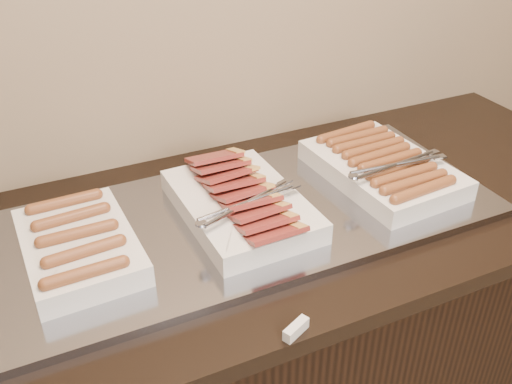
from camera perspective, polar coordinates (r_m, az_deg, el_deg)
counter at (r=1.62m, az=-0.82°, el=-15.96°), size 2.06×0.76×0.90m
warming_tray at (r=1.30m, az=-1.79°, el=-2.68°), size 1.20×0.50×0.02m
dish_left at (r=1.21m, az=-17.30°, el=-5.07°), size 0.22×0.33×0.07m
dish_center at (r=1.28m, az=-1.52°, el=-1.08°), size 0.27×0.40×0.09m
dish_right at (r=1.45m, az=12.59°, el=2.47°), size 0.28×0.40×0.08m
label_holder at (r=1.04m, az=4.01°, el=-13.52°), size 0.06×0.04×0.02m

